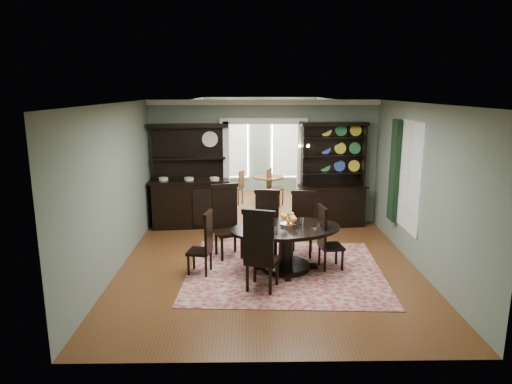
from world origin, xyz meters
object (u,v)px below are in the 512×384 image
sideboard (190,191)px  welsh_dresser (332,189)px  dining_table (286,240)px  parlor_table (268,186)px

sideboard → welsh_dresser: 3.42m
dining_table → sideboard: size_ratio=0.92×
welsh_dresser → parlor_table: (-1.45, 2.12, -0.38)m
sideboard → parlor_table: 2.93m
parlor_table → dining_table: bearing=-88.8°
dining_table → welsh_dresser: size_ratio=0.91×
sideboard → parlor_table: sideboard is taller
sideboard → parlor_table: bearing=41.4°
parlor_table → sideboard: bearing=-132.7°
welsh_dresser → sideboard: bearing=174.3°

